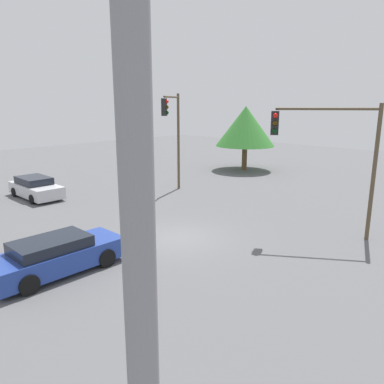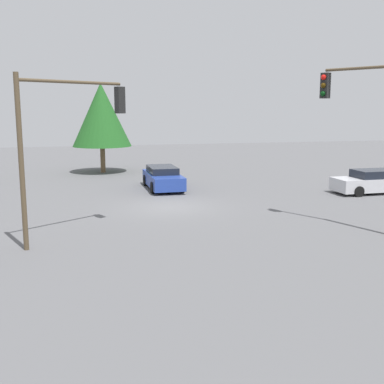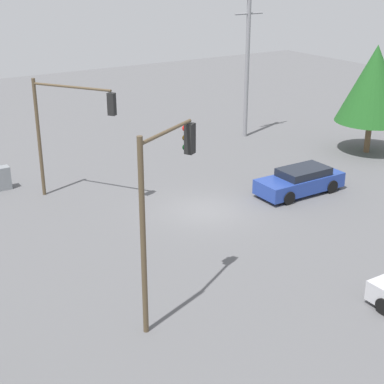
{
  "view_description": "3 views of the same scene",
  "coord_description": "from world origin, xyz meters",
  "px_view_note": "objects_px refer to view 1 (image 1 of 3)",
  "views": [
    {
      "loc": [
        11.31,
        11.68,
        6.12
      ],
      "look_at": [
        -1.79,
        -0.85,
        1.75
      ],
      "focal_mm": 35.0,
      "sensor_mm": 36.0,
      "label": 1
    },
    {
      "loc": [
        -23.1,
        4.55,
        4.95
      ],
      "look_at": [
        -2.81,
        -0.47,
        1.24
      ],
      "focal_mm": 45.0,
      "sensor_mm": 36.0,
      "label": 2
    },
    {
      "loc": [
        -14.65,
        -21.97,
        11.43
      ],
      "look_at": [
        -1.32,
        -0.92,
        1.58
      ],
      "focal_mm": 55.0,
      "sensor_mm": 36.0,
      "label": 3
    }
  ],
  "objects_px": {
    "traffic_signal_main": "(173,127)",
    "sedan_silver": "(36,188)",
    "traffic_signal_cross": "(333,146)",
    "sedan_blue": "(57,255)"
  },
  "relations": [
    {
      "from": "traffic_signal_cross",
      "to": "sedan_silver",
      "type": "bearing_deg",
      "value": -14.49
    },
    {
      "from": "sedan_silver",
      "to": "traffic_signal_main",
      "type": "xyz_separation_m",
      "value": [
        -7.27,
        5.52,
        3.87
      ]
    },
    {
      "from": "sedan_blue",
      "to": "traffic_signal_main",
      "type": "height_order",
      "value": "traffic_signal_main"
    },
    {
      "from": "traffic_signal_cross",
      "to": "traffic_signal_main",
      "type": "bearing_deg",
      "value": -40.19
    },
    {
      "from": "sedan_blue",
      "to": "traffic_signal_cross",
      "type": "distance_m",
      "value": 12.28
    },
    {
      "from": "sedan_silver",
      "to": "sedan_blue",
      "type": "height_order",
      "value": "sedan_silver"
    },
    {
      "from": "traffic_signal_main",
      "to": "traffic_signal_cross",
      "type": "bearing_deg",
      "value": 54.09
    },
    {
      "from": "sedan_silver",
      "to": "traffic_signal_main",
      "type": "height_order",
      "value": "traffic_signal_main"
    },
    {
      "from": "traffic_signal_main",
      "to": "traffic_signal_cross",
      "type": "distance_m",
      "value": 11.57
    },
    {
      "from": "traffic_signal_main",
      "to": "sedan_silver",
      "type": "bearing_deg",
      "value": -66.89
    }
  ]
}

